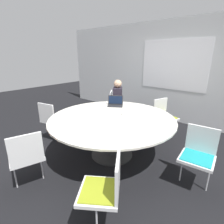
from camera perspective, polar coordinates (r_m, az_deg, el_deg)
ground_plane at (r=3.45m, az=0.00°, el=-13.64°), size 16.00×16.00×0.00m
wall_back at (r=5.14m, az=19.24°, el=12.09°), size 8.00×0.07×2.70m
conference_table at (r=3.15m, az=0.00°, el=-3.56°), size 2.22×2.22×0.76m
chair_0 at (r=4.85m, az=1.21°, el=2.73°), size 0.60×0.60×0.87m
chair_1 at (r=4.00m, az=-19.10°, el=-1.80°), size 0.52×0.51×0.87m
chair_2 at (r=2.74m, az=-26.20°, el=-12.35°), size 0.53×0.54×0.87m
chair_3 at (r=1.98m, az=-2.17°, el=-23.13°), size 0.60×0.60×0.87m
chair_4 at (r=2.80m, az=26.42°, el=-11.68°), size 0.48×0.46×0.87m
chair_5 at (r=4.15m, az=16.53°, el=-0.79°), size 0.53×0.54×0.87m
person_0 at (r=4.56m, az=2.03°, el=4.22°), size 0.39×0.42×1.22m
laptop at (r=3.81m, az=1.09°, el=2.92°), size 0.39×0.37×0.21m
coffee_cup at (r=3.22m, az=3.73°, el=-0.30°), size 0.07×0.07×0.09m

